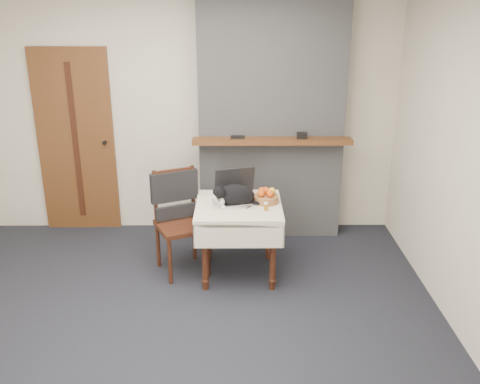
% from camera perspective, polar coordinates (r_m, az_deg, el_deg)
% --- Properties ---
extents(ground, '(4.50, 4.50, 0.00)m').
position_cam_1_polar(ground, '(4.44, -7.51, -13.96)').
color(ground, black).
rests_on(ground, ground).
extents(room_shell, '(4.52, 4.01, 2.61)m').
position_cam_1_polar(room_shell, '(4.21, -7.86, 10.17)').
color(room_shell, beige).
rests_on(room_shell, ground).
extents(door, '(0.82, 0.10, 2.00)m').
position_cam_1_polar(door, '(6.07, -17.08, 5.16)').
color(door, brown).
rests_on(door, ground).
extents(chimney, '(1.62, 0.48, 2.60)m').
position_cam_1_polar(chimney, '(5.63, 3.34, 8.01)').
color(chimney, gray).
rests_on(chimney, ground).
extents(side_table, '(0.78, 0.78, 0.70)m').
position_cam_1_polar(side_table, '(4.90, -0.14, -2.56)').
color(side_table, '#381D0F').
rests_on(side_table, ground).
extents(laptop, '(0.46, 0.43, 0.29)m').
position_cam_1_polar(laptop, '(4.95, -0.28, -0.05)').
color(laptop, '#B7B7BC').
rests_on(laptop, side_table).
extents(cat, '(0.48, 0.29, 0.23)m').
position_cam_1_polar(cat, '(4.80, -0.38, -0.35)').
color(cat, black).
rests_on(cat, side_table).
extents(cream_jar, '(0.06, 0.06, 0.07)m').
position_cam_1_polar(cream_jar, '(4.86, -3.08, -0.91)').
color(cream_jar, white).
rests_on(cream_jar, side_table).
extents(pill_bottle, '(0.04, 0.04, 0.08)m').
position_cam_1_polar(pill_bottle, '(4.71, 2.80, -1.54)').
color(pill_bottle, '#985B12').
rests_on(pill_bottle, side_table).
extents(fruit_basket, '(0.23, 0.23, 0.13)m').
position_cam_1_polar(fruit_basket, '(4.90, 2.79, -0.51)').
color(fruit_basket, '#905E3A').
rests_on(fruit_basket, side_table).
extents(desk_clutter, '(0.12, 0.10, 0.01)m').
position_cam_1_polar(desk_clutter, '(4.89, 1.57, -1.13)').
color(desk_clutter, black).
rests_on(desk_clutter, side_table).
extents(chair, '(0.58, 0.57, 0.98)m').
position_cam_1_polar(chair, '(5.04, -6.67, -1.56)').
color(chair, '#381D0F').
rests_on(chair, ground).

